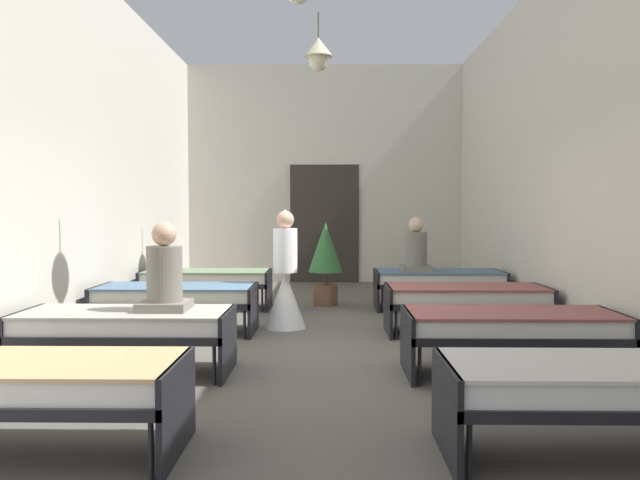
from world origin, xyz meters
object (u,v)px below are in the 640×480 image
object	(u,v)px
bed_right_row_2	(466,297)
nurse_near_aisle	(285,286)
potted_plant	(325,255)
bed_left_row_0	(24,383)
bed_right_row_1	(512,327)
bed_left_row_2	(176,297)
bed_right_row_3	(439,280)
patient_seated_primary	(164,278)
bed_left_row_3	(207,279)
bed_left_row_1	(125,325)
patient_seated_secondary	(416,251)
bed_right_row_0	(603,385)

from	to	relation	value
bed_right_row_2	nurse_near_aisle	world-z (taller)	nurse_near_aisle
nurse_near_aisle	potted_plant	size ratio (longest dim) A/B	1.15
bed_left_row_0	bed_right_row_1	distance (m)	3.96
bed_right_row_1	bed_left_row_2	xyz separation A→B (m)	(-3.47, 1.90, 0.00)
bed_right_row_3	patient_seated_primary	xyz separation A→B (m)	(-3.12, -3.76, 0.43)
bed_left_row_3	potted_plant	xyz separation A→B (m)	(1.78, 0.34, 0.34)
bed_left_row_1	patient_seated_secondary	world-z (taller)	patient_seated_secondary
bed_right_row_3	patient_seated_secondary	xyz separation A→B (m)	(-0.35, -0.06, 0.43)
bed_left_row_2	bed_right_row_3	size ratio (longest dim) A/B	1.00
bed_right_row_2	bed_right_row_3	xyz separation A→B (m)	(0.00, 1.90, 0.00)
nurse_near_aisle	patient_seated_primary	distance (m)	2.42
bed_right_row_0	bed_left_row_0	bearing A→B (deg)	180.00
bed_left_row_2	bed_right_row_2	xyz separation A→B (m)	(3.47, 0.00, 0.00)
patient_seated_primary	potted_plant	distance (m)	4.34
bed_left_row_0	patient_seated_secondary	bearing A→B (deg)	60.99
patient_seated_primary	bed_right_row_1	bearing A→B (deg)	-0.71
bed_right_row_2	potted_plant	size ratio (longest dim) A/B	1.47
bed_right_row_3	bed_right_row_0	bearing A→B (deg)	-90.00
bed_right_row_1	nurse_near_aisle	size ratio (longest dim) A/B	1.28
bed_right_row_2	bed_left_row_3	distance (m)	3.96
nurse_near_aisle	potted_plant	bearing A→B (deg)	-16.40
bed_right_row_1	patient_seated_secondary	world-z (taller)	patient_seated_secondary
bed_right_row_1	bed_right_row_2	size ratio (longest dim) A/B	1.00
bed_right_row_2	bed_left_row_0	bearing A→B (deg)	-132.44
bed_right_row_3	potted_plant	world-z (taller)	potted_plant
nurse_near_aisle	patient_seated_primary	size ratio (longest dim) A/B	1.86
bed_right_row_1	patient_seated_secondary	xyz separation A→B (m)	(-0.35, 3.74, 0.43)
nurse_near_aisle	potted_plant	xyz separation A→B (m)	(0.49, 1.90, 0.25)
bed_left_row_0	bed_left_row_3	size ratio (longest dim) A/B	1.00
bed_right_row_1	potted_plant	size ratio (longest dim) A/B	1.47
bed_left_row_1	bed_right_row_2	xyz separation A→B (m)	(3.47, 1.90, 0.00)
bed_left_row_3	bed_right_row_2	bearing A→B (deg)	-28.67
bed_left_row_2	nurse_near_aisle	xyz separation A→B (m)	(1.29, 0.34, 0.09)
bed_left_row_0	patient_seated_primary	distance (m)	2.02
bed_right_row_0	bed_left_row_3	world-z (taller)	same
bed_right_row_1	patient_seated_primary	distance (m)	3.15
bed_right_row_0	patient_seated_secondary	size ratio (longest dim) A/B	2.37
bed_right_row_0	patient_seated_primary	distance (m)	3.70
bed_left_row_1	bed_left_row_3	distance (m)	3.80
bed_right_row_0	bed_left_row_3	bearing A→B (deg)	121.36
bed_left_row_1	potted_plant	world-z (taller)	potted_plant
patient_seated_secondary	potted_plant	bearing A→B (deg)	163.30
bed_right_row_2	bed_left_row_3	size ratio (longest dim) A/B	1.00
bed_right_row_1	nurse_near_aisle	xyz separation A→B (m)	(-2.18, 2.24, 0.09)
nurse_near_aisle	bed_right_row_1	bearing A→B (deg)	-137.71
bed_left_row_2	bed_right_row_2	world-z (taller)	same
bed_left_row_1	bed_left_row_3	size ratio (longest dim) A/B	1.00
bed_right_row_3	nurse_near_aisle	size ratio (longest dim) A/B	1.28
bed_right_row_1	potted_plant	world-z (taller)	potted_plant
bed_right_row_3	bed_right_row_2	bearing A→B (deg)	-90.00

